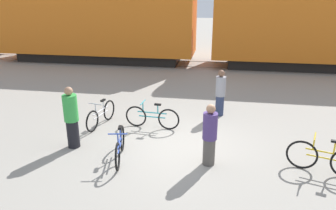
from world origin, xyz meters
name	(u,v)px	position (x,y,z in m)	size (l,w,h in m)	color
ground_plane	(178,146)	(0.00, 0.00, 0.00)	(80.00, 80.00, 0.00)	gray
freight_train	(204,10)	(0.00, 10.23, 2.94)	(47.45, 2.87, 5.55)	black
rail_near	(202,67)	(0.00, 9.51, 0.01)	(59.45, 0.07, 0.01)	#4C4238
rail_far	(203,62)	(0.00, 10.94, 0.01)	(59.45, 0.07, 0.01)	#4C4238
bicycle_blue	(120,146)	(-1.35, -0.94, 0.36)	(0.46, 1.66, 0.84)	black
bicycle_silver	(101,115)	(-2.58, 1.04, 0.35)	(0.46, 1.65, 0.82)	black
bicycle_yellow	(324,158)	(3.51, -0.81, 0.38)	(1.63, 0.58, 0.90)	black
bicycle_teal	(152,117)	(-0.96, 1.10, 0.36)	(1.71, 0.46, 0.83)	black
person_in_green	(71,118)	(-2.80, -0.48, 0.84)	(0.38, 0.38, 1.70)	black
person_in_purple	(210,135)	(0.86, -0.82, 0.78)	(0.35, 0.35, 1.56)	#514C47
person_in_grey	(220,93)	(1.06, 2.54, 0.79)	(0.33, 0.33, 1.57)	#283351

